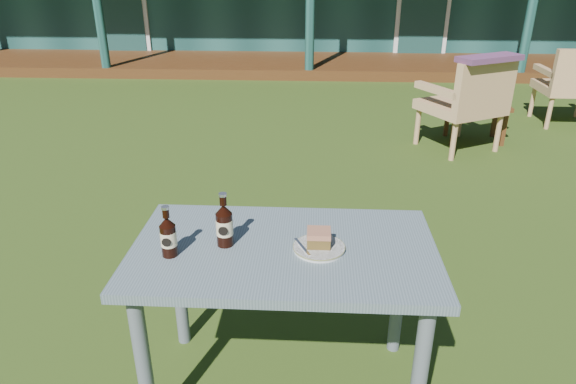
# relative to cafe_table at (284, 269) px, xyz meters

# --- Properties ---
(ground) EXTENTS (80.00, 80.00, 0.00)m
(ground) POSITION_rel_cafe_table_xyz_m (0.00, 1.60, -0.62)
(ground) COLOR #334916
(cafe_table) EXTENTS (1.20, 0.70, 0.72)m
(cafe_table) POSITION_rel_cafe_table_xyz_m (0.00, 0.00, 0.00)
(cafe_table) COLOR slate
(cafe_table) RESTS_ON ground
(plate) EXTENTS (0.20, 0.20, 0.01)m
(plate) POSITION_rel_cafe_table_xyz_m (0.14, -0.01, 0.11)
(plate) COLOR silver
(plate) RESTS_ON cafe_table
(cake_slice) EXTENTS (0.09, 0.09, 0.06)m
(cake_slice) POSITION_rel_cafe_table_xyz_m (0.14, 0.00, 0.15)
(cake_slice) COLOR brown
(cake_slice) RESTS_ON plate
(fork) EXTENTS (0.07, 0.13, 0.00)m
(fork) POSITION_rel_cafe_table_xyz_m (0.07, -0.02, 0.12)
(fork) COLOR silver
(fork) RESTS_ON plate
(cola_bottle_near) EXTENTS (0.07, 0.07, 0.22)m
(cola_bottle_near) POSITION_rel_cafe_table_xyz_m (-0.23, 0.00, 0.19)
(cola_bottle_near) COLOR black
(cola_bottle_near) RESTS_ON cafe_table
(cola_bottle_far) EXTENTS (0.06, 0.06, 0.21)m
(cola_bottle_far) POSITION_rel_cafe_table_xyz_m (-0.43, -0.09, 0.18)
(cola_bottle_far) COLOR black
(cola_bottle_far) RESTS_ON cafe_table
(bottle_cap) EXTENTS (0.03, 0.03, 0.01)m
(bottle_cap) POSITION_rel_cafe_table_xyz_m (0.05, -0.02, 0.11)
(bottle_cap) COLOR silver
(bottle_cap) RESTS_ON cafe_table
(armchair_left) EXTENTS (0.89, 0.88, 0.91)m
(armchair_left) POSITION_rel_cafe_table_xyz_m (1.58, 3.21, -0.11)
(armchair_left) COLOR tan
(armchair_left) RESTS_ON ground
(armchair_right) EXTENTS (0.65, 0.61, 0.88)m
(armchair_right) POSITION_rel_cafe_table_xyz_m (2.99, 4.14, -0.12)
(armchair_right) COLOR tan
(armchair_right) RESTS_ON ground
(floral_throw) EXTENTS (0.66, 0.50, 0.05)m
(floral_throw) POSITION_rel_cafe_table_xyz_m (1.67, 3.05, 0.32)
(floral_throw) COLOR #61355A
(floral_throw) RESTS_ON armchair_left
(side_table) EXTENTS (0.60, 0.40, 0.40)m
(side_table) POSITION_rel_cafe_table_xyz_m (1.77, 3.51, -0.28)
(side_table) COLOR #4C2A12
(side_table) RESTS_ON ground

